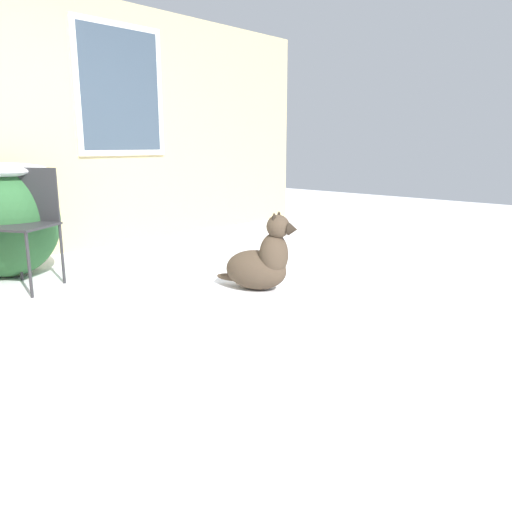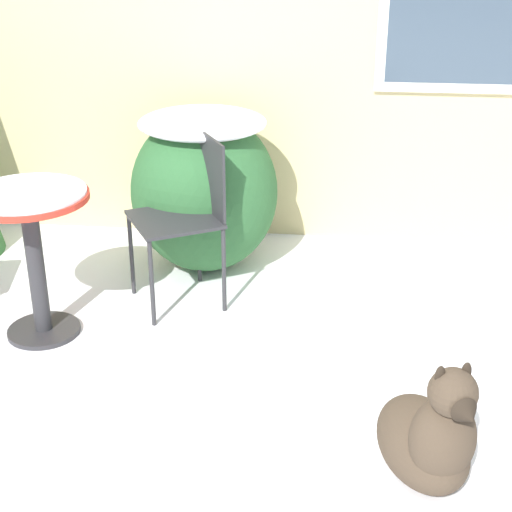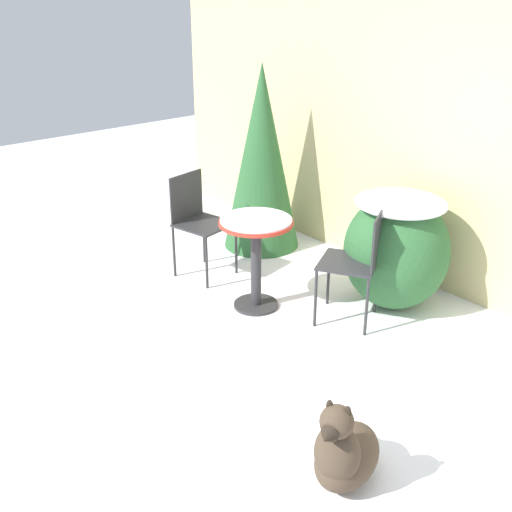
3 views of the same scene
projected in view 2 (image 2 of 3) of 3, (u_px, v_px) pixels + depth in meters
The scene contains 6 objects.
ground_plane at pixel (242, 430), 3.37m from camera, with size 16.00×16.00×0.00m, color white.
house_wall at pixel (292, 33), 4.80m from camera, with size 8.00×0.10×2.61m.
shrub_left at pixel (204, 186), 4.66m from camera, with size 0.88×0.86×0.97m.
patio_table at pixel (31, 232), 3.89m from camera, with size 0.60×0.60×0.79m.
patio_chair_near_table at pixel (188, 210), 4.24m from camera, with size 0.60×0.60×0.94m.
dog at pixel (429, 438), 2.97m from camera, with size 0.47×0.67×0.62m.
Camera 2 is at (0.34, -2.73, 2.09)m, focal length 55.00 mm.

